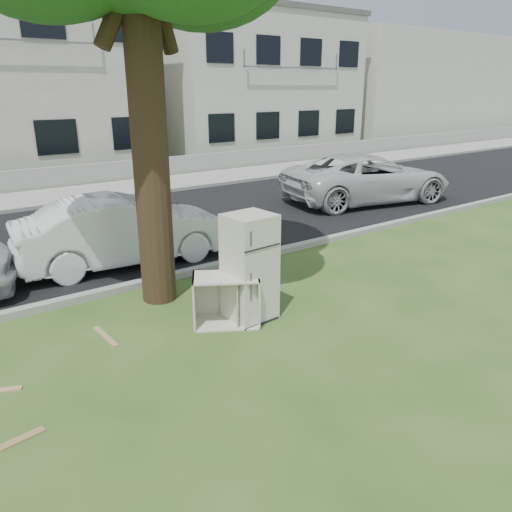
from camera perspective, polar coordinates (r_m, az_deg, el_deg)
ground at (r=7.09m, az=-1.53°, el=-8.80°), size 120.00×120.00×0.00m
road at (r=12.19m, az=-17.82°, el=2.26°), size 120.00×7.00×0.01m
kerb_near at (r=9.04m, az=-10.42°, el=-2.84°), size 120.00×0.18×0.12m
kerb_far at (r=15.51m, az=-22.14°, el=5.18°), size 120.00×0.18×0.12m
sidewalk at (r=16.89m, az=-23.41°, el=6.05°), size 120.00×2.80×0.01m
low_wall at (r=18.37m, az=-24.75°, el=7.89°), size 120.00×0.15×0.70m
townhouse_right at (r=27.51m, az=-1.80°, el=19.07°), size 10.20×8.16×6.84m
filler_right at (r=37.56m, az=16.57°, el=17.93°), size 16.00×9.00×6.40m
fridge at (r=7.24m, az=-0.73°, el=-1.33°), size 0.69×0.65×1.59m
cabinet at (r=7.24m, az=-3.43°, el=-4.99°), size 1.11×0.99×0.73m
plank_c at (r=7.29m, az=-16.83°, el=-8.78°), size 0.11×0.71×0.02m
car_center at (r=9.92m, az=-14.75°, el=2.85°), size 4.15×1.79×1.33m
car_right at (r=15.34m, az=12.64°, el=8.68°), size 5.48×3.37×1.42m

